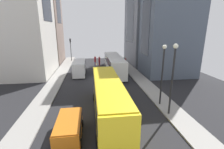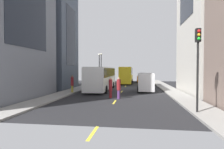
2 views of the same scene
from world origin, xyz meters
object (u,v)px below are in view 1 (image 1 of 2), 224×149
Objects in this scene: delivery_van_white at (79,67)px; pedestrian_crossing_mid at (125,62)px; city_bus_white at (114,63)px; streetcar_yellow at (108,96)px; pedestrian_waiting_curb at (95,60)px; traffic_light_near_corner at (71,45)px; pedestrian_walking_far at (99,61)px; car_orange_0 at (69,127)px.

pedestrian_crossing_mid is (-9.32, -4.10, -0.23)m from delivery_van_white.
delivery_van_white is (6.34, -0.07, -0.49)m from city_bus_white.
streetcar_yellow is 2.06× the size of delivery_van_white.
streetcar_yellow is 5.50× the size of pedestrian_waiting_curb.
traffic_light_near_corner reaches higher than city_bus_white.
pedestrian_walking_far is 1.06m from pedestrian_waiting_curb.
streetcar_yellow is at bearing -107.29° from pedestrian_walking_far.
pedestrian_walking_far is at bearing -119.43° from delivery_van_white.
car_orange_0 is at bearing 38.18° from streetcar_yellow.
delivery_van_white is 1.47× the size of car_orange_0.
pedestrian_walking_far is at bearing 137.13° from traffic_light_near_corner.
streetcar_yellow is at bearing -16.21° from pedestrian_crossing_mid.
pedestrian_crossing_mid is at bearing 142.57° from traffic_light_near_corner.
pedestrian_walking_far is at bearing -118.60° from pedestrian_crossing_mid.
traffic_light_near_corner is (2.84, -13.41, 2.55)m from delivery_van_white.
delivery_van_white is at bearing -135.55° from pedestrian_walking_far.
pedestrian_walking_far is (-0.45, -22.23, -0.98)m from streetcar_yellow.
pedestrian_waiting_curb is (-3.06, -7.58, -0.35)m from delivery_van_white.
delivery_van_white is 8.13m from pedestrian_walking_far.
streetcar_yellow is 5.56× the size of pedestrian_walking_far.
city_bus_white reaches higher than pedestrian_walking_far.
streetcar_yellow is (2.80, 15.09, 0.12)m from city_bus_white.
pedestrian_crossing_mid is (-5.78, -19.26, -0.84)m from streetcar_yellow.
traffic_light_near_corner reaches higher than streetcar_yellow.
traffic_light_near_corner is (6.83, -6.34, 2.92)m from pedestrian_walking_far.
delivery_van_white reaches higher than pedestrian_crossing_mid.
traffic_light_near_corner reaches higher than delivery_van_white.
city_bus_white is at bearing 124.26° from traffic_light_near_corner.
pedestrian_waiting_curb reaches higher than pedestrian_walking_far.
pedestrian_waiting_curb is at bearing -96.42° from car_orange_0.
car_orange_0 is (6.13, 17.71, -1.11)m from city_bus_white.
city_bus_white is 5.16× the size of pedestrian_waiting_curb.
delivery_van_white is 17.79m from car_orange_0.
traffic_light_near_corner is at bearing -6.01° from pedestrian_waiting_curb.
traffic_light_near_corner is at bearing -126.92° from pedestrian_crossing_mid.
pedestrian_crossing_mid is at bearing -106.72° from streetcar_yellow.
pedestrian_walking_far is (2.35, -7.14, -0.86)m from city_bus_white.
delivery_van_white is at bearing 101.96° from traffic_light_near_corner.
traffic_light_near_corner reaches higher than pedestrian_walking_far.
pedestrian_crossing_mid is 15.57m from traffic_light_near_corner.
pedestrian_waiting_curb reaches higher than car_orange_0.
pedestrian_crossing_mid is 0.98× the size of pedestrian_walking_far.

